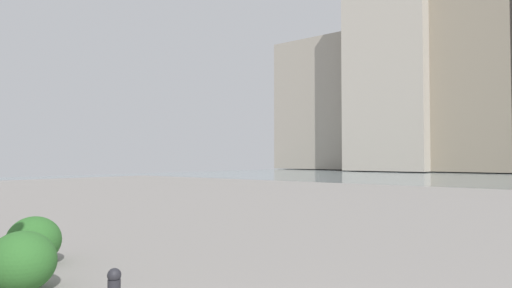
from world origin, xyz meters
TOP-DOWN VIEW (x-y plane):
  - building_slab at (13.12, -66.01)m, footprint 10.12×14.98m
  - building_annex at (23.48, -63.07)m, footprint 11.77×14.23m
  - building_highrise at (36.57, -66.99)m, footprint 17.45×12.43m
  - shrub_low at (6.01, -1.59)m, footprint 0.91×0.82m
  - shrub_round at (4.62, -0.82)m, footprint 0.92×0.83m

SIDE VIEW (x-z plane):
  - shrub_low at x=6.01m, z-range 0.00..0.77m
  - shrub_round at x=4.62m, z-range 0.00..0.78m
  - building_highrise at x=36.57m, z-range 0.00..22.06m
  - building_annex at x=23.48m, z-range -1.03..30.04m
  - building_slab at x=13.12m, z-range -1.03..33.37m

